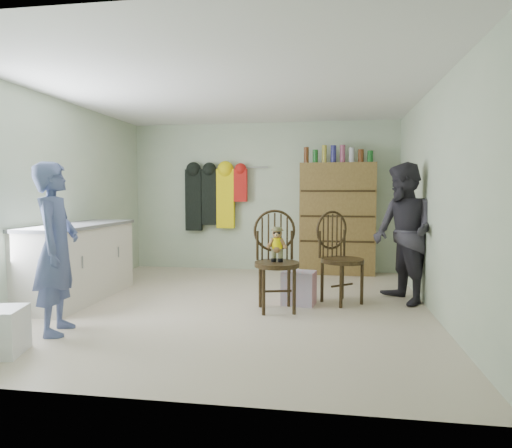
% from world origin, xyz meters
% --- Properties ---
extents(ground_plane, '(5.00, 5.00, 0.00)m').
position_xyz_m(ground_plane, '(0.00, 0.00, 0.00)').
color(ground_plane, beige).
rests_on(ground_plane, ground).
extents(room_walls, '(5.00, 5.00, 5.00)m').
position_xyz_m(room_walls, '(0.00, 0.53, 1.58)').
color(room_walls, beige).
rests_on(room_walls, ground).
extents(counter, '(0.64, 1.86, 0.94)m').
position_xyz_m(counter, '(-1.95, 0.00, 0.47)').
color(counter, silver).
rests_on(counter, ground).
extents(chair_front, '(0.61, 0.61, 1.13)m').
position_xyz_m(chair_front, '(0.53, -0.12, 0.64)').
color(chair_front, '#3F2D16').
rests_on(chair_front, ground).
extents(chair_far, '(0.69, 0.69, 1.11)m').
position_xyz_m(chair_far, '(1.24, 0.34, 0.59)').
color(chair_far, '#3F2D16').
rests_on(chair_far, ground).
extents(striped_bag, '(0.42, 0.35, 0.40)m').
position_xyz_m(striped_bag, '(0.77, 0.16, 0.20)').
color(striped_bag, '#E5727E').
rests_on(striped_bag, ground).
extents(person_left, '(0.52, 0.67, 1.62)m').
position_xyz_m(person_left, '(-1.42, -1.29, 0.81)').
color(person_left, '#485484').
rests_on(person_left, ground).
extents(person_right, '(0.90, 1.00, 1.69)m').
position_xyz_m(person_right, '(2.00, 0.43, 0.84)').
color(person_right, '#2D2B33').
rests_on(person_right, ground).
extents(dresser, '(1.20, 0.39, 2.08)m').
position_xyz_m(dresser, '(1.25, 2.30, 0.92)').
color(dresser, olive).
rests_on(dresser, ground).
extents(coat_rack, '(1.42, 0.12, 1.09)m').
position_xyz_m(coat_rack, '(-0.83, 2.38, 1.25)').
color(coat_rack, '#99999E').
rests_on(coat_rack, ground).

